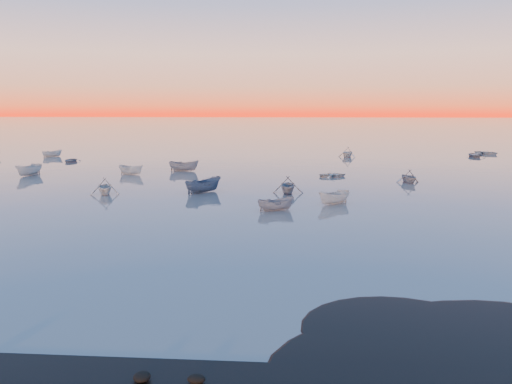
# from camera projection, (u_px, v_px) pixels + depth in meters

# --- Properties ---
(ground) EXTENTS (600.00, 600.00, 0.00)m
(ground) POSITION_uv_depth(u_px,v_px,m) (272.00, 145.00, 119.60)
(ground) COLOR #6E635B
(ground) RESTS_ON ground
(mud_lobes) EXTENTS (140.00, 6.00, 0.07)m
(mud_lobes) POSITION_uv_depth(u_px,v_px,m) (175.00, 335.00, 20.32)
(mud_lobes) COLOR black
(mud_lobes) RESTS_ON ground
(moored_fleet) EXTENTS (124.00, 58.00, 1.20)m
(moored_fleet) POSITION_uv_depth(u_px,v_px,m) (259.00, 170.00, 73.40)
(moored_fleet) COLOR silver
(moored_fleet) RESTS_ON ground
(boat_near_center) EXTENTS (2.56, 3.73, 1.19)m
(boat_near_center) POSITION_uv_depth(u_px,v_px,m) (276.00, 210.00, 44.66)
(boat_near_center) COLOR gray
(boat_near_center) RESTS_ON ground
(boat_near_right) EXTENTS (3.85, 2.54, 1.24)m
(boat_near_right) POSITION_uv_depth(u_px,v_px,m) (408.00, 183.00, 60.98)
(boat_near_right) COLOR gray
(boat_near_right) RESTS_ON ground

